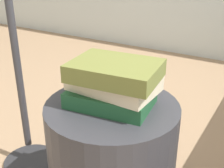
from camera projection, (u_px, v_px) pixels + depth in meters
side_table at (112, 161)px, 1.06m from camera, size 0.44×0.44×0.45m
book_forest at (110, 98)px, 0.95m from camera, size 0.28×0.21×0.05m
book_cream at (112, 83)px, 0.94m from camera, size 0.27×0.18×0.05m
book_olive at (115, 71)px, 0.90m from camera, size 0.28×0.22×0.05m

